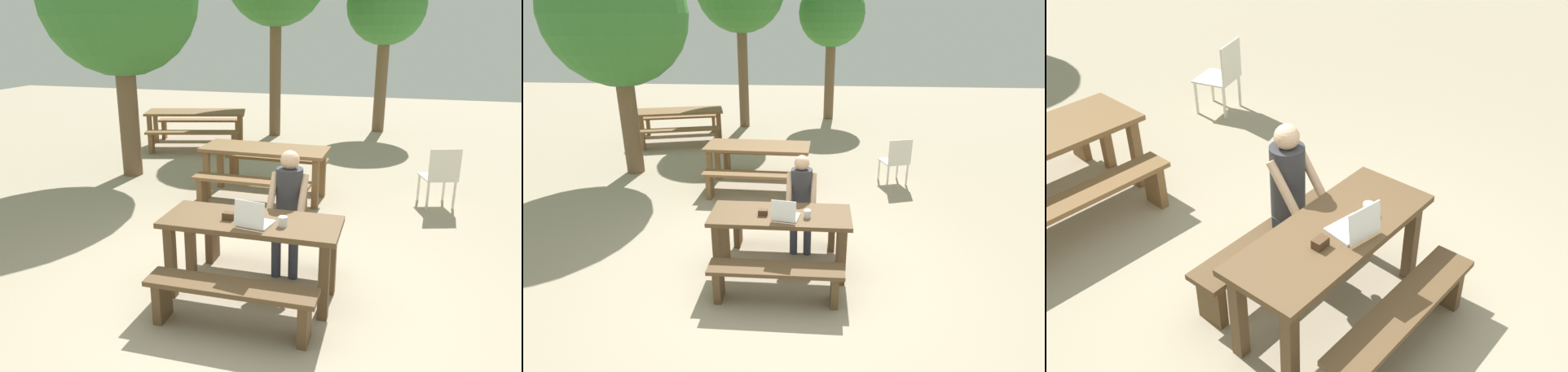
% 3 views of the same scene
% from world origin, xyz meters
% --- Properties ---
extents(ground_plane, '(30.00, 30.00, 0.00)m').
position_xyz_m(ground_plane, '(0.00, 0.00, 0.00)').
color(ground_plane, tan).
extents(picnic_table_front, '(1.65, 0.66, 0.78)m').
position_xyz_m(picnic_table_front, '(0.00, 0.00, 0.64)').
color(picnic_table_front, brown).
rests_on(picnic_table_front, ground).
extents(bench_near, '(1.47, 0.30, 0.43)m').
position_xyz_m(bench_near, '(0.00, -0.61, 0.32)').
color(bench_near, brown).
rests_on(bench_near, ground).
extents(bench_far, '(1.47, 0.30, 0.43)m').
position_xyz_m(bench_far, '(0.00, 0.61, 0.32)').
color(bench_far, brown).
rests_on(bench_far, ground).
extents(laptop, '(0.33, 0.32, 0.26)m').
position_xyz_m(laptop, '(0.07, -0.15, 0.84)').
color(laptop, white).
rests_on(laptop, picnic_table_front).
extents(small_pouch, '(0.11, 0.08, 0.07)m').
position_xyz_m(small_pouch, '(-0.20, -0.05, 0.81)').
color(small_pouch, '#4C331E').
rests_on(small_pouch, picnic_table_front).
extents(coffee_mug, '(0.08, 0.08, 0.09)m').
position_xyz_m(coffee_mug, '(0.32, -0.08, 0.82)').
color(coffee_mug, white).
rests_on(coffee_mug, picnic_table_front).
extents(person_seated, '(0.38, 0.39, 1.30)m').
position_xyz_m(person_seated, '(0.22, 0.58, 0.74)').
color(person_seated, '#333847').
rests_on(person_seated, ground).
extents(plastic_chair, '(0.55, 0.55, 0.88)m').
position_xyz_m(plastic_chair, '(1.87, 3.10, 0.47)').
color(plastic_chair, silver).
rests_on(plastic_chair, ground).
extents(bench_mid_south, '(1.68, 0.35, 0.47)m').
position_xyz_m(bench_mid_south, '(-0.66, 2.18, 0.35)').
color(bench_mid_south, brown).
rests_on(bench_mid_south, ground).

